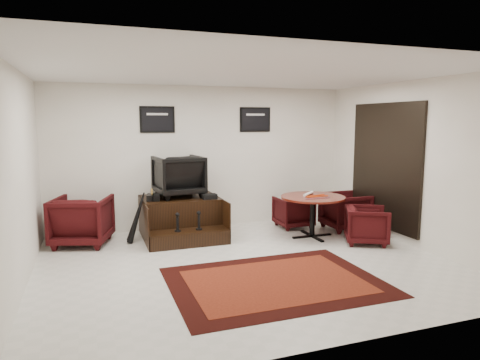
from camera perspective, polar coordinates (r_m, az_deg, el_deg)
name	(u,v)px	position (r m, az deg, el deg)	size (l,w,h in m)	color
ground	(247,264)	(6.53, 0.91, -11.12)	(6.00, 6.00, 0.00)	silver
room_shell	(270,144)	(6.44, 3.98, 4.85)	(6.02, 5.02, 2.81)	white
area_rug	(275,282)	(5.86, 4.74, -13.36)	(2.76, 2.07, 0.01)	black
shine_podium	(181,218)	(8.01, -7.88, -5.11)	(1.40, 1.44, 0.72)	black
shine_chair	(178,174)	(8.01, -8.20, 0.81)	(0.83, 0.78, 0.85)	black
shoes_pair	(154,197)	(7.77, -11.46, -2.27)	(0.28, 0.33, 0.11)	black
polish_kit	(209,196)	(7.77, -4.09, -2.20)	(0.26, 0.18, 0.09)	black
umbrella_black	(136,220)	(7.69, -13.67, -5.22)	(0.30, 0.11, 0.82)	black
umbrella_hooked	(137,216)	(7.80, -13.58, -4.71)	(0.34, 0.13, 0.90)	black
armchair_side	(82,218)	(7.87, -20.32, -4.78)	(0.90, 0.85, 0.93)	black
meeting_table	(313,201)	(7.92, 9.67, -2.80)	(1.16, 1.16, 0.76)	#470E0A
table_chair_back	(293,210)	(8.66, 7.13, -4.05)	(0.66, 0.62, 0.68)	black
table_chair_window	(345,209)	(8.69, 13.89, -3.79)	(0.78, 0.73, 0.80)	black
table_chair_corner	(367,223)	(7.80, 16.56, -5.55)	(0.69, 0.65, 0.71)	black
paper_roll	(308,194)	(8.01, 9.12, -1.82)	(0.05, 0.05, 0.42)	white
table_clutter	(317,197)	(7.86, 10.20, -2.18)	(0.57, 0.35, 0.01)	#E1440C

